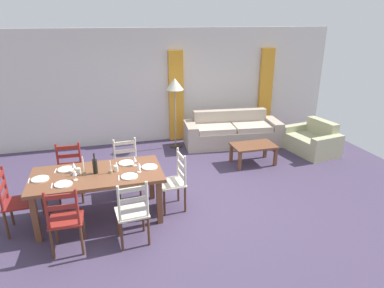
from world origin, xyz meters
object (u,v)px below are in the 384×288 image
standing_lamp (175,88)px  dining_chair_head_west (15,201)px  wine_bottle (95,166)px  wine_glass_far_left (74,165)px  dining_chair_near_left (65,220)px  dining_chair_near_right (133,212)px  dining_chair_head_east (174,181)px  armchair_upholstered (313,141)px  wine_glass_near_right (139,165)px  wine_glass_near_left (75,173)px  dining_table (98,179)px  coffee_cup_primary (116,168)px  dining_chair_far_right (127,167)px  dining_chair_far_left (70,172)px  wine_glass_far_right (134,159)px  coffee_cup_secondary (78,171)px  couch (232,133)px  coffee_table (253,148)px

standing_lamp → dining_chair_head_west: bearing=-137.2°
wine_bottle → wine_glass_far_left: size_ratio=1.96×
dining_chair_near_left → dining_chair_near_right: size_ratio=1.00×
dining_chair_head_east → armchair_upholstered: (3.60, 1.56, -0.23)m
wine_bottle → wine_glass_near_right: (0.62, -0.13, -0.01)m
wine_glass_near_left → dining_table: bearing=26.0°
dining_chair_near_right → coffee_cup_primary: size_ratio=10.67×
armchair_upholstered → standing_lamp: size_ratio=0.77×
dining_chair_far_right → wine_glass_far_left: size_ratio=5.96×
dining_chair_far_left → dining_table: bearing=-58.7°
wine_glass_far_right → armchair_upholstered: (4.19, 1.41, -0.61)m
wine_bottle → wine_glass_far_right: size_ratio=1.96×
coffee_cup_secondary → couch: coffee_cup_secondary is taller
dining_table → wine_glass_near_left: wine_glass_near_left is taller
dining_chair_head_east → dining_table: bearing=179.1°
dining_chair_far_left → dining_chair_head_east: size_ratio=1.00×
dining_chair_near_right → dining_chair_far_left: 1.76m
dining_chair_head_east → wine_glass_far_right: 0.72m
wine_glass_near_right → dining_chair_head_west: bearing=177.3°
dining_table → wine_glass_far_left: size_ratio=11.80×
coffee_cup_primary → armchair_upholstered: 4.77m
dining_chair_far_left → wine_glass_far_right: dining_chair_far_left is taller
coffee_table → wine_glass_far_left: bearing=-161.6°
wine_bottle → coffee_cup_secondary: wine_bottle is taller
dining_table → dining_chair_head_west: (-1.15, -0.04, -0.19)m
standing_lamp → dining_chair_near_right: bearing=-111.6°
dining_chair_head_west → wine_glass_near_left: (0.85, -0.11, 0.38)m
coffee_table → coffee_cup_secondary: bearing=-160.1°
dining_chair_near_right → wine_glass_far_right: size_ratio=5.96×
dining_chair_near_right → couch: size_ratio=0.41×
wine_glass_near_left → dining_chair_far_right: bearing=48.1°
coffee_cup_primary → coffee_table: size_ratio=0.10×
wine_glass_far_left → standing_lamp: bearing=50.4°
standing_lamp → wine_glass_far_left: bearing=-129.6°
wine_glass_near_right → coffee_cup_secondary: 0.89m
dining_chair_near_right → wine_glass_far_right: (0.15, 0.91, 0.38)m
dining_chair_far_left → dining_chair_head_east: 1.79m
wine_glass_far_left → armchair_upholstered: 5.31m
dining_chair_head_east → standing_lamp: (0.63, 2.70, 0.93)m
dining_chair_near_right → wine_bottle: 0.98m
wine_bottle → coffee_table: (3.16, 1.28, -0.51)m
wine_glass_far_right → dining_chair_near_left: bearing=-139.3°
armchair_upholstered → dining_chair_far_left: bearing=-171.3°
coffee_cup_secondary → coffee_table: coffee_cup_secondary is taller
dining_chair_far_left → couch: bearing=25.9°
dining_chair_near_left → dining_chair_far_left: same height
dining_chair_far_right → couch: bearing=33.7°
dining_chair_head_west → dining_chair_head_east: bearing=0.5°
dining_chair_head_west → dining_chair_head_east: same height
dining_chair_head_east → coffee_cup_secondary: dining_chair_head_east is taller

